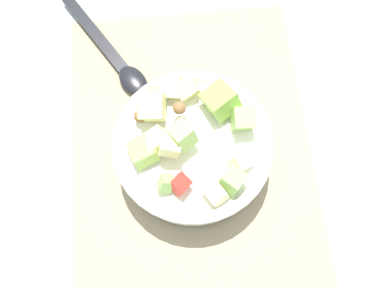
# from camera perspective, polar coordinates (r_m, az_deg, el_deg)

# --- Properties ---
(ground_plane) EXTENTS (2.40, 2.40, 0.00)m
(ground_plane) POSITION_cam_1_polar(r_m,az_deg,el_deg) (0.65, 0.10, -1.92)
(ground_plane) COLOR silver
(placemat) EXTENTS (0.50, 0.35, 0.01)m
(placemat) POSITION_cam_1_polar(r_m,az_deg,el_deg) (0.65, 0.10, -1.84)
(placemat) COLOR gray
(placemat) RESTS_ON ground_plane
(salad_bowl) EXTENTS (0.21, 0.21, 0.11)m
(salad_bowl) POSITION_cam_1_polar(r_m,az_deg,el_deg) (0.61, -0.03, -0.17)
(salad_bowl) COLOR white
(salad_bowl) RESTS_ON placemat
(serving_spoon) EXTENTS (0.20, 0.14, 0.01)m
(serving_spoon) POSITION_cam_1_polar(r_m,az_deg,el_deg) (0.71, -9.65, 10.55)
(serving_spoon) COLOR black
(serving_spoon) RESTS_ON placemat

